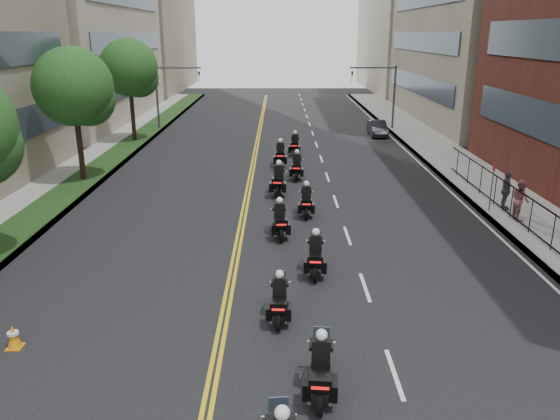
{
  "coord_description": "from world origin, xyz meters",
  "views": [
    {
      "loc": [
        0.22,
        -6.99,
        8.36
      ],
      "look_at": [
        0.28,
        12.73,
        1.91
      ],
      "focal_mm": 35.0,
      "sensor_mm": 36.0,
      "label": 1
    }
  ],
  "objects_px": {
    "motorcycle_2": "(279,301)",
    "pedestrian_c": "(506,191)",
    "motorcycle_6": "(279,181)",
    "motorcycle_8": "(280,155)",
    "motorcycle_4": "(280,221)",
    "pedestrian_b": "(520,200)",
    "motorcycle_5": "(306,202)",
    "parked_sedan": "(377,128)",
    "motorcycle_1": "(321,370)",
    "motorcycle_3": "(315,256)",
    "motorcycle_7": "(297,167)",
    "motorcycle_9": "(295,146)",
    "traffic_cone": "(13,337)"
  },
  "relations": [
    {
      "from": "motorcycle_1",
      "to": "motorcycle_2",
      "type": "distance_m",
      "value": 3.78
    },
    {
      "from": "motorcycle_5",
      "to": "pedestrian_b",
      "type": "height_order",
      "value": "pedestrian_b"
    },
    {
      "from": "motorcycle_5",
      "to": "motorcycle_6",
      "type": "xyz_separation_m",
      "value": [
        -1.31,
        3.48,
        0.09
      ]
    },
    {
      "from": "parked_sedan",
      "to": "pedestrian_c",
      "type": "distance_m",
      "value": 20.78
    },
    {
      "from": "motorcycle_5",
      "to": "motorcycle_6",
      "type": "relative_size",
      "value": 0.88
    },
    {
      "from": "motorcycle_4",
      "to": "pedestrian_c",
      "type": "distance_m",
      "value": 11.4
    },
    {
      "from": "motorcycle_5",
      "to": "motorcycle_4",
      "type": "bearing_deg",
      "value": -111.89
    },
    {
      "from": "traffic_cone",
      "to": "motorcycle_6",
      "type": "bearing_deg",
      "value": 63.87
    },
    {
      "from": "motorcycle_6",
      "to": "motorcycle_8",
      "type": "bearing_deg",
      "value": 93.27
    },
    {
      "from": "motorcycle_2",
      "to": "traffic_cone",
      "type": "xyz_separation_m",
      "value": [
        -7.37,
        -1.57,
        -0.28
      ]
    },
    {
      "from": "motorcycle_9",
      "to": "traffic_cone",
      "type": "bearing_deg",
      "value": -103.89
    },
    {
      "from": "motorcycle_5",
      "to": "parked_sedan",
      "type": "relative_size",
      "value": 0.59
    },
    {
      "from": "motorcycle_4",
      "to": "motorcycle_7",
      "type": "distance_m",
      "value": 9.69
    },
    {
      "from": "motorcycle_1",
      "to": "motorcycle_3",
      "type": "xyz_separation_m",
      "value": [
        0.33,
        6.96,
        0.0
      ]
    },
    {
      "from": "pedestrian_b",
      "to": "motorcycle_5",
      "type": "bearing_deg",
      "value": 82.74
    },
    {
      "from": "pedestrian_c",
      "to": "motorcycle_8",
      "type": "bearing_deg",
      "value": 59.07
    },
    {
      "from": "motorcycle_6",
      "to": "parked_sedan",
      "type": "height_order",
      "value": "motorcycle_6"
    },
    {
      "from": "motorcycle_2",
      "to": "pedestrian_c",
      "type": "relative_size",
      "value": 1.13
    },
    {
      "from": "parked_sedan",
      "to": "pedestrian_c",
      "type": "relative_size",
      "value": 2.04
    },
    {
      "from": "motorcycle_5",
      "to": "motorcycle_7",
      "type": "relative_size",
      "value": 0.95
    },
    {
      "from": "pedestrian_b",
      "to": "motorcycle_7",
      "type": "bearing_deg",
      "value": 50.61
    },
    {
      "from": "parked_sedan",
      "to": "motorcycle_2",
      "type": "bearing_deg",
      "value": -103.76
    },
    {
      "from": "motorcycle_1",
      "to": "motorcycle_8",
      "type": "xyz_separation_m",
      "value": [
        -0.87,
        23.6,
        0.05
      ]
    },
    {
      "from": "motorcycle_5",
      "to": "motorcycle_6",
      "type": "distance_m",
      "value": 3.72
    },
    {
      "from": "motorcycle_8",
      "to": "pedestrian_c",
      "type": "xyz_separation_m",
      "value": [
        10.85,
        -9.59,
        0.37
      ]
    },
    {
      "from": "motorcycle_5",
      "to": "motorcycle_9",
      "type": "xyz_separation_m",
      "value": [
        -0.15,
        13.37,
        0.04
      ]
    },
    {
      "from": "motorcycle_8",
      "to": "motorcycle_9",
      "type": "height_order",
      "value": "motorcycle_8"
    },
    {
      "from": "motorcycle_3",
      "to": "motorcycle_6",
      "type": "bearing_deg",
      "value": 101.04
    },
    {
      "from": "motorcycle_1",
      "to": "motorcycle_5",
      "type": "height_order",
      "value": "motorcycle_1"
    },
    {
      "from": "motorcycle_8",
      "to": "pedestrian_c",
      "type": "distance_m",
      "value": 14.48
    },
    {
      "from": "motorcycle_7",
      "to": "motorcycle_6",
      "type": "bearing_deg",
      "value": -104.36
    },
    {
      "from": "traffic_cone",
      "to": "motorcycle_4",
      "type": "bearing_deg",
      "value": 49.58
    },
    {
      "from": "motorcycle_4",
      "to": "motorcycle_9",
      "type": "bearing_deg",
      "value": 81.87
    },
    {
      "from": "motorcycle_2",
      "to": "pedestrian_c",
      "type": "bearing_deg",
      "value": 45.61
    },
    {
      "from": "motorcycle_1",
      "to": "motorcycle_5",
      "type": "relative_size",
      "value": 1.02
    },
    {
      "from": "parked_sedan",
      "to": "pedestrian_b",
      "type": "distance_m",
      "value": 22.24
    },
    {
      "from": "motorcycle_3",
      "to": "motorcycle_9",
      "type": "bearing_deg",
      "value": 94.08
    },
    {
      "from": "pedestrian_c",
      "to": "traffic_cone",
      "type": "distance_m",
      "value": 21.88
    },
    {
      "from": "parked_sedan",
      "to": "motorcycle_6",
      "type": "bearing_deg",
      "value": -114.16
    },
    {
      "from": "motorcycle_2",
      "to": "motorcycle_4",
      "type": "height_order",
      "value": "motorcycle_4"
    },
    {
      "from": "motorcycle_2",
      "to": "motorcycle_8",
      "type": "height_order",
      "value": "motorcycle_8"
    },
    {
      "from": "motorcycle_6",
      "to": "motorcycle_8",
      "type": "distance_m",
      "value": 6.52
    },
    {
      "from": "motorcycle_6",
      "to": "motorcycle_5",
      "type": "bearing_deg",
      "value": -65.08
    },
    {
      "from": "motorcycle_1",
      "to": "pedestrian_b",
      "type": "xyz_separation_m",
      "value": [
        10.04,
        12.55,
        0.42
      ]
    },
    {
      "from": "pedestrian_c",
      "to": "motorcycle_6",
      "type": "bearing_deg",
      "value": 84.9
    },
    {
      "from": "motorcycle_7",
      "to": "pedestrian_c",
      "type": "bearing_deg",
      "value": -29.19
    },
    {
      "from": "motorcycle_8",
      "to": "parked_sedan",
      "type": "bearing_deg",
      "value": 54.22
    },
    {
      "from": "parked_sedan",
      "to": "motorcycle_4",
      "type": "bearing_deg",
      "value": -107.89
    },
    {
      "from": "motorcycle_9",
      "to": "motorcycle_3",
      "type": "bearing_deg",
      "value": -84.55
    },
    {
      "from": "motorcycle_4",
      "to": "pedestrian_c",
      "type": "xyz_separation_m",
      "value": [
        10.92,
        3.24,
        0.42
      ]
    }
  ]
}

